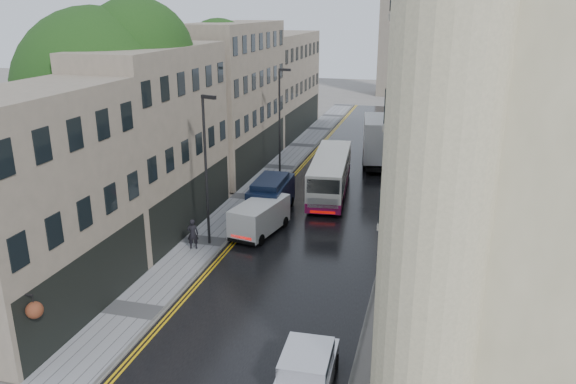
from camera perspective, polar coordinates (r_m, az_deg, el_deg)
The scene contains 14 objects.
road at distance 39.59m, azimuth 4.14°, elevation -1.33°, with size 9.00×85.00×0.02m, color black.
left_sidewalk at distance 40.98m, azimuth -3.91°, elevation -0.56°, with size 2.70×85.00×0.12m, color gray.
right_sidewalk at distance 39.02m, azimuth 11.96°, elevation -1.92°, with size 1.80×85.00×0.12m, color slate.
old_shop_row at distance 43.02m, azimuth -7.61°, elevation 8.41°, with size 4.50×56.00×12.00m, color gray, non-canonical shape.
modern_block at distance 35.91m, azimuth 20.42°, elevation 7.09°, with size 8.00×40.00×14.00m, color beige, non-canonical shape.
tree_near at distance 35.54m, azimuth -18.42°, elevation 7.10°, with size 10.56×10.56×13.89m, color black, non-canonical shape.
tree_far at distance 46.78m, azimuth -9.38°, elevation 9.40°, with size 9.24×9.24×12.46m, color black, non-canonical shape.
cream_bus at distance 38.93m, azimuth 2.31°, elevation 0.60°, with size 2.39×10.50×2.86m, color white, non-canonical shape.
white_lorry at distance 47.81m, azimuth 7.83°, elevation 4.70°, with size 2.46×8.19×4.30m, color beige, non-canonical shape.
white_van at distance 33.46m, azimuth -5.56°, elevation -3.22°, with size 1.95×4.56×2.06m, color white, non-canonical shape.
navy_van at distance 36.05m, azimuth -3.90°, elevation -1.08°, with size 2.07×5.17×2.64m, color #0E1A33, non-canonical shape.
pedestrian at distance 32.42m, azimuth -9.65°, elevation -4.21°, with size 0.65×0.43×1.78m, color black.
lamp_post_near at distance 31.87m, azimuth -8.32°, elevation 1.99°, with size 0.97×0.22×8.63m, color black, non-canonical shape.
lamp_post_far at distance 44.78m, azimuth -0.86°, elevation 6.91°, with size 0.97×0.22×8.62m, color black, non-canonical shape.
Camera 1 is at (6.76, -9.18, 13.29)m, focal length 35.00 mm.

